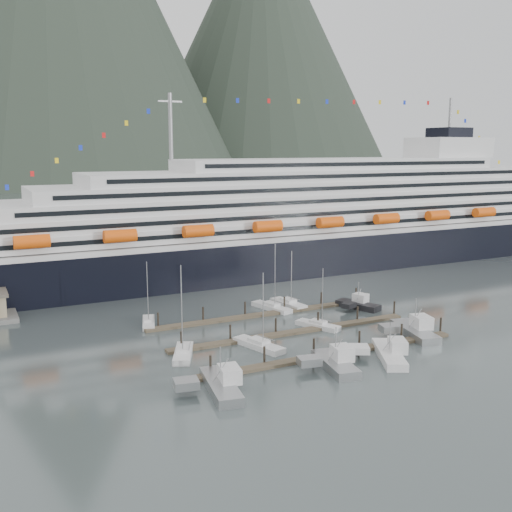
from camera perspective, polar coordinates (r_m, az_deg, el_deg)
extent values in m
plane|color=#455051|center=(110.01, 6.62, -7.41)|extent=(1600.00, 1600.00, 0.00)
cone|color=#212C21|center=(802.09, 0.44, 19.04)|extent=(360.00, 360.00, 360.00)
cube|color=black|center=(167.38, 3.60, 0.19)|extent=(210.00, 28.00, 12.00)
cube|color=silver|center=(166.36, 3.63, 2.40)|extent=(205.80, 27.44, 1.50)
cube|color=silver|center=(168.56, 5.11, 3.37)|extent=(185.00, 26.00, 3.20)
cube|color=black|center=(157.65, 7.59, 2.90)|extent=(175.75, 0.20, 1.00)
cube|color=silver|center=(169.26, 5.71, 4.48)|extent=(180.00, 25.00, 3.20)
cube|color=black|center=(158.81, 8.12, 4.10)|extent=(171.00, 0.20, 1.00)
cube|color=silver|center=(170.03, 6.30, 5.58)|extent=(172.00, 24.00, 3.20)
cube|color=black|center=(160.04, 8.64, 5.29)|extent=(163.40, 0.20, 1.00)
cube|color=silver|center=(170.89, 6.89, 6.66)|extent=(160.00, 23.00, 3.20)
cube|color=black|center=(161.36, 9.15, 6.45)|extent=(152.00, 0.20, 1.00)
cube|color=silver|center=(171.82, 7.48, 7.71)|extent=(140.00, 22.00, 3.00)
cube|color=black|center=(162.76, 9.66, 7.56)|extent=(133.00, 0.20, 1.00)
cube|color=silver|center=(172.84, 8.06, 8.70)|extent=(95.00, 20.00, 3.00)
cube|color=black|center=(164.64, 10.06, 8.62)|extent=(90.25, 0.20, 1.00)
cube|color=silver|center=(198.12, 17.83, 9.81)|extent=(22.00, 16.00, 6.00)
cube|color=black|center=(198.17, 17.91, 11.11)|extent=(10.00, 10.00, 3.00)
cylinder|color=gray|center=(150.42, -8.14, 12.10)|extent=(1.00, 1.00, 16.00)
cylinder|color=gray|center=(198.37, 18.00, 12.70)|extent=(0.80, 0.80, 10.00)
cylinder|color=#FF580D|center=(129.63, -20.56, 1.29)|extent=(7.00, 2.80, 2.80)
cylinder|color=#FF580D|center=(132.58, -12.82, 1.88)|extent=(7.00, 2.80, 2.80)
cylinder|color=#FF580D|center=(137.84, -5.53, 2.40)|extent=(7.00, 2.80, 2.80)
cylinder|color=#FF580D|center=(145.16, 1.13, 2.85)|extent=(7.00, 2.80, 2.80)
cylinder|color=#FF580D|center=(154.24, 7.08, 3.21)|extent=(7.00, 2.80, 2.80)
cylinder|color=#FF580D|center=(164.79, 12.32, 3.51)|extent=(7.00, 2.80, 2.80)
cylinder|color=#FF580D|center=(176.55, 16.91, 3.74)|extent=(7.00, 2.80, 2.80)
cylinder|color=#FF580D|center=(189.29, 20.90, 3.92)|extent=(7.00, 2.80, 2.80)
cube|color=#4C4131|center=(99.41, 7.34, -9.23)|extent=(48.00, 2.00, 0.50)
cylinder|color=black|center=(90.63, -4.35, -10.37)|extent=(0.36, 0.36, 3.20)
cylinder|color=black|center=(94.14, 0.80, -9.54)|extent=(0.36, 0.36, 3.20)
cylinder|color=black|center=(98.35, 5.52, -8.70)|extent=(0.36, 0.36, 3.20)
cylinder|color=black|center=(103.17, 9.81, -7.89)|extent=(0.36, 0.36, 3.20)
cylinder|color=black|center=(108.53, 13.69, -7.12)|extent=(0.36, 0.36, 3.20)
cylinder|color=black|center=(114.35, 17.17, -6.39)|extent=(0.36, 0.36, 3.20)
cube|color=#4C4131|center=(109.86, 3.55, -7.25)|extent=(48.00, 2.00, 0.50)
cylinder|color=black|center=(102.13, -7.12, -8.01)|extent=(0.36, 0.36, 3.20)
cylinder|color=black|center=(105.26, -2.46, -7.38)|extent=(0.36, 0.36, 3.20)
cylinder|color=black|center=(109.04, 1.90, -6.74)|extent=(0.36, 0.36, 3.20)
cylinder|color=black|center=(113.41, 5.93, -6.11)|extent=(0.36, 0.36, 3.20)
cylinder|color=black|center=(118.30, 9.63, -5.51)|extent=(0.36, 0.36, 3.20)
cylinder|color=black|center=(123.66, 13.03, -4.94)|extent=(0.36, 0.36, 3.20)
cube|color=#4C4131|center=(120.81, 0.47, -5.60)|extent=(48.00, 2.00, 0.50)
cylinder|color=black|center=(113.95, -9.31, -6.12)|extent=(0.36, 0.36, 3.20)
cylinder|color=black|center=(116.76, -5.07, -5.62)|extent=(0.36, 0.36, 3.20)
cylinder|color=black|center=(120.18, -1.05, -5.11)|extent=(0.36, 0.36, 3.20)
cylinder|color=black|center=(124.16, 2.72, -4.62)|extent=(0.36, 0.36, 3.20)
cylinder|color=black|center=(128.64, 6.23, -4.14)|extent=(0.36, 0.36, 3.20)
cylinder|color=black|center=(133.59, 9.49, -3.67)|extent=(0.36, 0.36, 3.20)
cube|color=silver|center=(98.89, -6.94, -9.33)|extent=(6.26, 9.65, 1.46)
cube|color=silver|center=(98.58, -6.96, -8.81)|extent=(3.23, 3.84, 0.83)
cylinder|color=gray|center=(95.65, -7.09, -5.09)|extent=(0.17, 0.17, 14.32)
cube|color=silver|center=(102.09, 0.27, -8.62)|extent=(5.58, 10.67, 1.45)
cube|color=silver|center=(101.79, 0.27, -8.12)|extent=(3.03, 4.06, 0.83)
cylinder|color=gray|center=(99.37, 0.68, -5.05)|extent=(0.17, 0.17, 12.21)
cube|color=silver|center=(113.62, 5.91, -6.69)|extent=(5.82, 8.95, 1.29)
cube|color=silver|center=(113.38, 5.92, -6.30)|extent=(2.95, 3.55, 0.74)
cylinder|color=gray|center=(111.58, 6.35, -3.86)|extent=(0.15, 0.15, 10.68)
cube|color=silver|center=(116.68, -10.19, -6.34)|extent=(4.53, 8.83, 1.20)
cube|color=silver|center=(116.47, -10.20, -6.00)|extent=(2.48, 3.35, 0.68)
cylinder|color=gray|center=(114.20, -10.29, -3.41)|extent=(0.14, 0.14, 11.66)
cube|color=silver|center=(128.13, 3.10, -4.68)|extent=(4.18, 9.89, 1.49)
cube|color=silver|center=(127.88, 3.10, -4.26)|extent=(2.61, 3.64, 0.85)
cylinder|color=gray|center=(125.92, 3.40, -2.02)|extent=(0.17, 0.17, 11.11)
cube|color=silver|center=(125.42, 1.49, -5.00)|extent=(4.99, 10.47, 1.36)
cube|color=silver|center=(125.20, 1.49, -4.62)|extent=(2.77, 3.93, 0.77)
cylinder|color=gray|center=(122.99, 1.82, -1.87)|extent=(0.15, 0.15, 13.10)
cube|color=#96999C|center=(85.44, -3.38, -12.44)|extent=(5.64, 13.16, 1.96)
cube|color=#96999C|center=(84.09, -6.67, -11.98)|extent=(3.76, 3.33, 1.18)
cube|color=silver|center=(85.00, -2.54, -11.17)|extent=(3.35, 4.23, 2.16)
cube|color=black|center=(84.72, -2.54, -10.68)|extent=(3.12, 3.95, 0.49)
cylinder|color=gray|center=(84.12, -3.40, -10.19)|extent=(0.16, 0.16, 4.90)
cube|color=#96999C|center=(93.94, 7.54, -10.36)|extent=(5.56, 11.62, 2.03)
cube|color=#96999C|center=(91.95, 5.10, -9.93)|extent=(3.83, 3.02, 1.22)
cube|color=silver|center=(93.69, 8.20, -9.14)|extent=(3.39, 3.79, 2.23)
cube|color=black|center=(93.43, 8.21, -8.67)|extent=(3.15, 3.54, 0.51)
cylinder|color=gray|center=(92.70, 7.59, -8.22)|extent=(0.16, 0.16, 5.07)
cube|color=silver|center=(99.80, 12.56, -9.26)|extent=(8.76, 12.94, 1.83)
cube|color=silver|center=(98.55, 9.78, -8.73)|extent=(4.06, 3.93, 1.10)
cube|color=silver|center=(99.51, 13.33, -8.28)|extent=(4.03, 4.60, 2.02)
cube|color=black|center=(99.28, 13.35, -7.88)|extent=(3.75, 4.29, 0.46)
cylinder|color=gray|center=(98.75, 12.64, -7.45)|extent=(0.15, 0.15, 4.59)
cube|color=#96999C|center=(112.26, 14.86, -7.15)|extent=(6.60, 13.15, 2.10)
cube|color=#96999C|center=(109.77, 12.66, -6.72)|extent=(4.12, 3.53, 1.26)
cube|color=silver|center=(112.25, 15.48, -6.08)|extent=(3.74, 4.36, 2.31)
cube|color=black|center=(112.03, 15.50, -5.66)|extent=(3.48, 4.07, 0.53)
cylinder|color=gray|center=(111.19, 14.95, -5.25)|extent=(0.17, 0.17, 5.26)
cube|color=black|center=(128.18, 9.69, -4.76)|extent=(6.50, 9.95, 1.73)
cube|color=black|center=(124.95, 8.83, -4.64)|extent=(3.51, 3.05, 1.04)
cube|color=silver|center=(128.56, 9.93, -3.97)|extent=(3.32, 3.55, 1.90)
cube|color=black|center=(128.39, 9.94, -3.67)|extent=(3.09, 3.31, 0.43)
cylinder|color=gray|center=(127.42, 9.73, -3.42)|extent=(0.14, 0.14, 4.31)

